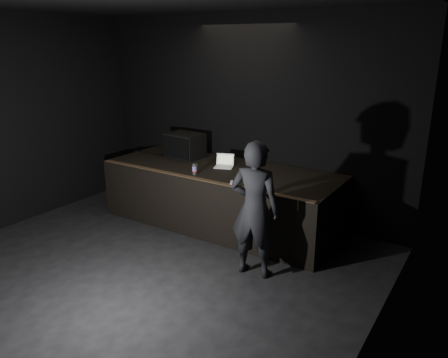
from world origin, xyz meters
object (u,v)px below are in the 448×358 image
Objects in this scene: stage_riser at (221,196)px; stage_monitor at (185,145)px; laptop at (224,164)px; beer_can at (195,169)px; person at (255,209)px.

stage_riser is 5.77× the size of stage_monitor.
laptop reaches higher than stage_riser.
stage_monitor is at bearing 135.64° from beer_can.
beer_can is at bearing -123.84° from laptop.
beer_can is at bearing -39.43° from stage_monitor.
stage_riser is 22.36× the size of beer_can.
stage_monitor is at bearing 165.09° from stage_riser.
beer_can is at bearing -32.33° from person.
person is (2.27, -1.44, -0.29)m from stage_monitor.
stage_riser is at bearing -111.67° from laptop.
laptop is 1.84m from person.
laptop is (0.96, -0.15, -0.16)m from stage_monitor.
person is at bearing -27.53° from stage_monitor.
stage_monitor is 0.37× the size of person.
stage_monitor reaches higher than laptop.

